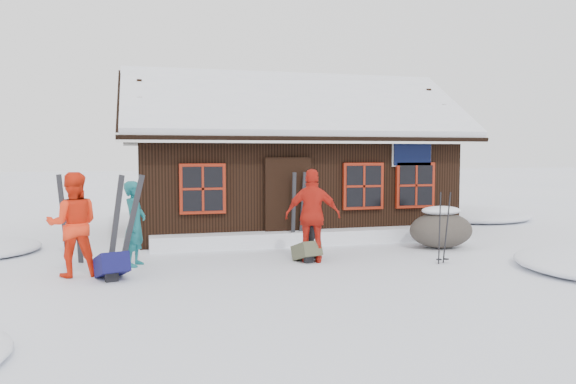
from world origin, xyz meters
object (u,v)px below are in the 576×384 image
skier_teal (135,224)px  skier_crouched (311,236)px  skier_orange_right (313,216)px  ski_pair_left (123,224)px  backpack_olive (307,254)px  backpack_blue (112,270)px  ski_poles (443,229)px  boulder (441,229)px  skier_orange_left (73,224)px

skier_teal → skier_crouched: 3.48m
skier_orange_right → ski_pair_left: bearing=16.2°
skier_orange_right → backpack_olive: size_ratio=3.43×
backpack_blue → ski_poles: bearing=-18.6°
skier_teal → ski_poles: size_ratio=1.13×
backpack_blue → ski_pair_left: bearing=57.4°
skier_teal → boulder: size_ratio=1.11×
ski_poles → backpack_blue: bearing=178.3°
skier_orange_right → skier_crouched: bearing=-83.0°
skier_crouched → backpack_blue: size_ratio=1.47×
skier_crouched → backpack_olive: (-0.17, -0.29, -0.31)m
skier_orange_left → skier_crouched: 4.54m
skier_crouched → boulder: skier_crouched is taller
skier_orange_right → backpack_blue: bearing=26.0°
skier_orange_right → backpack_olive: (-0.10, 0.07, -0.78)m
skier_orange_right → boulder: size_ratio=1.25×
ski_poles → backpack_olive: size_ratio=2.67×
skier_teal → skier_orange_left: 1.23m
backpack_blue → backpack_olive: bearing=-6.8°
ski_pair_left → skier_crouched: bearing=-22.8°
skier_orange_right → backpack_olive: 0.79m
skier_teal → ski_pair_left: (-0.20, -0.46, 0.06)m
boulder → ski_pair_left: 6.97m
boulder → ski_poles: ski_poles is taller
backpack_olive → backpack_blue: bearing=176.2°
skier_crouched → backpack_blue: bearing=169.1°
skier_orange_left → boulder: 7.82m
ski_pair_left → ski_poles: ski_pair_left is taller
boulder → backpack_blue: size_ratio=2.36×
ski_poles → backpack_olive: ski_poles is taller
ski_pair_left → backpack_blue: 0.97m
backpack_blue → skier_teal: bearing=54.1°
skier_orange_right → backpack_blue: skier_orange_right is taller
skier_orange_right → backpack_blue: size_ratio=2.95×
skier_orange_right → ski_pair_left: (-3.59, 0.07, -0.05)m
skier_orange_left → ski_poles: 6.88m
ski_pair_left → backpack_blue: ski_pair_left is taller
boulder → ski_pair_left: size_ratio=0.81×
skier_crouched → ski_poles: size_ratio=0.64×
boulder → ski_poles: (-0.90, -1.62, 0.25)m
ski_poles → backpack_blue: ski_poles is taller
ski_poles → ski_pair_left: bearing=172.1°
ski_pair_left → backpack_blue: bearing=-133.1°
backpack_blue → skier_crouched: bearing=-3.1°
skier_orange_left → backpack_olive: size_ratio=3.40×
backpack_blue → backpack_olive: size_ratio=1.16×
ski_poles → backpack_olive: 2.72m
skier_teal → ski_poles: 5.96m
boulder → backpack_olive: bearing=-167.2°
skier_teal → backpack_olive: skier_teal is taller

